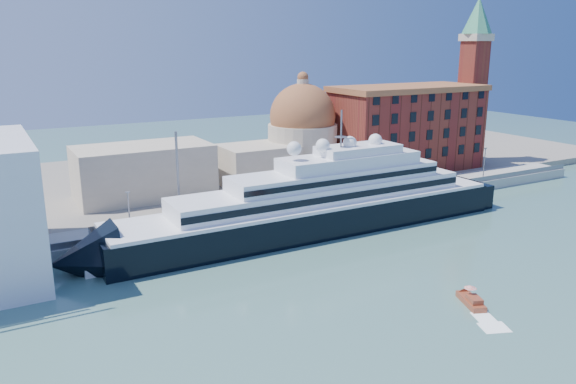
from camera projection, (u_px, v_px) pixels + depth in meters
ground at (367, 276)px, 90.29m from camera, size 400.00×400.00×0.00m
quay at (270, 214)px, 118.72m from camera, size 180.00×10.00×2.50m
land at (201, 177)px, 153.44m from camera, size 260.00×72.00×2.00m
quay_fence at (280, 211)px, 114.44m from camera, size 180.00×0.10×1.20m
superyacht at (302, 210)px, 109.10m from camera, size 93.11×12.91×27.83m
service_barge at (123, 263)px, 93.29m from camera, size 12.27×4.15×2.75m
water_taxi at (471, 300)px, 80.04m from camera, size 4.02×6.28×2.83m
warehouse at (407, 128)px, 155.16m from camera, size 43.00×19.00×23.25m
campanile at (474, 70)px, 162.62m from camera, size 8.40×8.40×47.00m
church at (249, 149)px, 139.31m from camera, size 66.00×18.00×25.50m
lamp_posts at (216, 184)px, 109.12m from camera, size 120.80×2.40×18.00m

